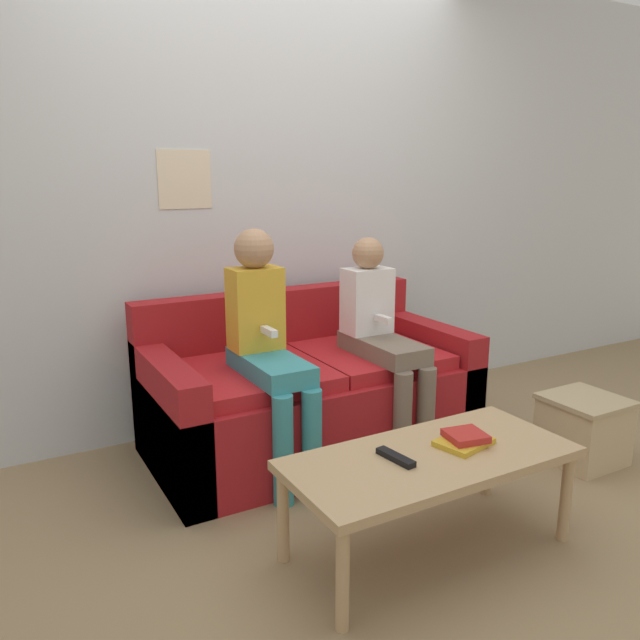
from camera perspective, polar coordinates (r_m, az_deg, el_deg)
name	(u,v)px	position (r m, az deg, el deg)	size (l,w,h in m)	color
ground_plane	(363,488)	(2.96, 3.99, -15.06)	(10.00, 10.00, 0.00)	#937A56
wall_back	(262,192)	(3.54, -5.32, 11.54)	(8.00, 0.06, 2.60)	silver
couch	(308,394)	(3.27, -1.13, -6.82)	(1.62, 0.85, 0.79)	maroon
coffee_table	(430,465)	(2.40, 10.05, -12.88)	(1.09, 0.50, 0.40)	tan
person_left	(267,341)	(2.86, -4.86, -1.91)	(0.24, 0.58, 1.16)	teal
person_right	(382,334)	(3.17, 5.68, -1.29)	(0.24, 0.58, 1.09)	#756656
tv_remote	(396,457)	(2.32, 6.93, -12.36)	(0.06, 0.17, 0.02)	black
book_stack	(465,439)	(2.48, 13.09, -10.58)	(0.23, 0.19, 0.05)	gold
storage_box	(583,429)	(3.40, 22.92, -9.16)	(0.35, 0.36, 0.33)	#CCB284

